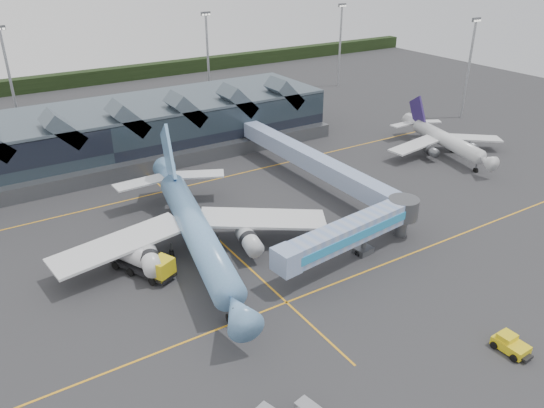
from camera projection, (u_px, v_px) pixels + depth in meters
ground at (251, 270)px, 66.49m from camera, size 260.00×260.00×0.00m
taxi_stripes at (215, 236)px, 74.07m from camera, size 120.00×60.00×0.01m
tree_line_far at (54, 82)px, 149.06m from camera, size 260.00×4.00×4.00m
terminal at (98, 136)px, 97.83m from camera, size 90.00×22.25×12.52m
light_masts at (190, 65)px, 118.73m from camera, size 132.40×42.56×22.45m
main_airliner at (194, 226)px, 68.48m from camera, size 36.08×42.08×13.60m
regional_jet at (444, 139)px, 102.31m from camera, size 24.18×26.84×9.29m
jet_bridge at (360, 229)px, 67.72m from camera, size 24.47×6.25×5.74m
fuel_truck at (138, 258)px, 65.31m from camera, size 6.29×9.95×3.44m
pushback_tug at (510, 344)px, 52.96m from camera, size 2.49×3.84×1.67m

